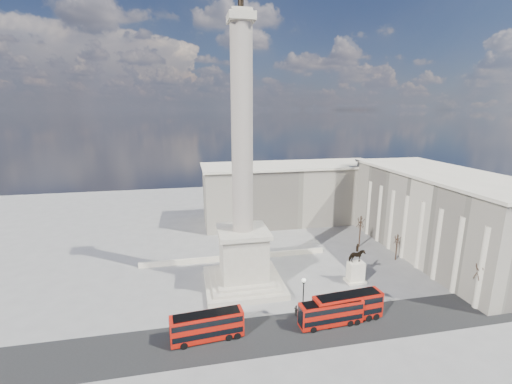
{
  "coord_description": "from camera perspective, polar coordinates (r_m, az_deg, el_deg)",
  "views": [
    {
      "loc": [
        -9.14,
        -51.97,
        31.53
      ],
      "look_at": [
        1.45,
        0.43,
        18.69
      ],
      "focal_mm": 24.0,
      "sensor_mm": 36.0,
      "label": 1
    }
  ],
  "objects": [
    {
      "name": "nelsons_column",
      "position": [
        60.63,
        -2.21,
        -4.38
      ],
      "size": [
        14.0,
        14.0,
        49.85
      ],
      "color": "beige",
      "rests_on": "ground"
    },
    {
      "name": "victorian_lamp",
      "position": [
        54.24,
        7.88,
        -16.84
      ],
      "size": [
        0.62,
        0.62,
        7.2
      ],
      "rotation": [
        0.0,
        0.0,
        0.02
      ],
      "color": "black",
      "rests_on": "ground"
    },
    {
      "name": "building_northeast",
      "position": [
        99.23,
        5.98,
        -0.09
      ],
      "size": [
        51.0,
        17.0,
        16.6
      ],
      "color": "beige",
      "rests_on": "ground"
    },
    {
      "name": "bare_tree_mid",
      "position": [
        79.42,
        22.51,
        -7.25
      ],
      "size": [
        1.6,
        1.6,
        6.08
      ],
      "rotation": [
        0.0,
        0.0,
        -0.35
      ],
      "color": "#332319",
      "rests_on": "ground"
    },
    {
      "name": "building_east",
      "position": [
        85.23,
        28.64,
        -3.3
      ],
      "size": [
        19.0,
        46.0,
        18.6
      ],
      "color": "beige",
      "rests_on": "ground"
    },
    {
      "name": "bare_tree_near",
      "position": [
        66.65,
        33.36,
        -10.82
      ],
      "size": [
        1.91,
        1.91,
        8.37
      ],
      "rotation": [
        0.0,
        0.0,
        -0.36
      ],
      "color": "#332319",
      "rests_on": "ground"
    },
    {
      "name": "equestrian_statue",
      "position": [
        68.07,
        16.3,
        -12.21
      ],
      "size": [
        3.62,
        2.71,
        7.64
      ],
      "color": "beige",
      "rests_on": "ground"
    },
    {
      "name": "ground",
      "position": [
        61.47,
        -1.3,
        -17.36
      ],
      "size": [
        180.0,
        180.0,
        0.0
      ],
      "primitive_type": "plane",
      "color": "gray",
      "rests_on": "ground"
    },
    {
      "name": "pedestrian_walking",
      "position": [
        62.33,
        16.5,
        -16.54
      ],
      "size": [
        0.68,
        0.47,
        1.78
      ],
      "primitive_type": "imported",
      "rotation": [
        0.0,
        0.0,
        0.07
      ],
      "color": "black",
      "rests_on": "ground"
    },
    {
      "name": "pedestrian_standing",
      "position": [
        62.6,
        19.15,
        -16.69
      ],
      "size": [
        1.0,
        0.96,
        1.62
      ],
      "primitive_type": "imported",
      "rotation": [
        0.0,
        0.0,
        3.78
      ],
      "color": "black",
      "rests_on": "ground"
    },
    {
      "name": "bare_tree_far",
      "position": [
        83.58,
        17.06,
        -4.72
      ],
      "size": [
        1.94,
        1.94,
        7.92
      ],
      "rotation": [
        0.0,
        0.0,
        -0.36
      ],
      "color": "#332319",
      "rests_on": "ground"
    },
    {
      "name": "red_bus_b",
      "position": [
        55.27,
        12.43,
        -19.05
      ],
      "size": [
        9.85,
        2.83,
        3.95
      ],
      "rotation": [
        0.0,
        0.0,
        0.06
      ],
      "color": "#B31409",
      "rests_on": "ground"
    },
    {
      "name": "pedestrian_crossing",
      "position": [
        57.02,
        6.72,
        -19.05
      ],
      "size": [
        0.87,
        1.18,
        1.86
      ],
      "primitive_type": "imported",
      "rotation": [
        0.0,
        0.0,
        2.01
      ],
      "color": "black",
      "rests_on": "ground"
    },
    {
      "name": "asphalt_road",
      "position": [
        54.36,
        6.32,
        -22.03
      ],
      "size": [
        120.0,
        9.0,
        0.01
      ],
      "primitive_type": "cube",
      "color": "#242424",
      "rests_on": "ground"
    },
    {
      "name": "red_bus_a",
      "position": [
        51.72,
        -8.08,
        -21.25
      ],
      "size": [
        10.32,
        3.23,
        4.12
      ],
      "rotation": [
        0.0,
        0.0,
        0.09
      ],
      "color": "#B31409",
      "rests_on": "ground"
    },
    {
      "name": "red_bus_c",
      "position": [
        56.76,
        15.09,
        -17.98
      ],
      "size": [
        11.06,
        3.41,
        4.42
      ],
      "rotation": [
        0.0,
        0.0,
        0.08
      ],
      "color": "#B31409",
      "rests_on": "ground"
    },
    {
      "name": "balustrade_wall",
      "position": [
        75.25,
        -3.5,
        -10.83
      ],
      "size": [
        40.0,
        0.6,
        1.1
      ],
      "primitive_type": "cube",
      "color": "beige",
      "rests_on": "ground"
    }
  ]
}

